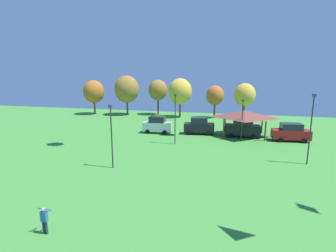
# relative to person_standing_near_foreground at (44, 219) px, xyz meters

# --- Properties ---
(person_standing_near_foreground) EXTENTS (0.52, 0.46, 1.59)m
(person_standing_near_foreground) POSITION_rel_person_standing_near_foreground_xyz_m (0.00, 0.00, 0.00)
(person_standing_near_foreground) COLOR navy
(person_standing_near_foreground) RESTS_ON ground
(parked_car_leftmost) EXTENTS (4.16, 2.11, 2.49)m
(parked_car_leftmost) POSITION_rel_person_standing_near_foreground_xyz_m (-1.06, 25.20, 0.33)
(parked_car_leftmost) COLOR silver
(parked_car_leftmost) RESTS_ON ground
(parked_car_second_from_left) EXTENTS (4.44, 2.30, 2.45)m
(parked_car_second_from_left) POSITION_rel_person_standing_near_foreground_xyz_m (4.94, 26.01, 0.32)
(parked_car_second_from_left) COLOR black
(parked_car_second_from_left) RESTS_ON ground
(parked_car_third_from_left) EXTENTS (4.72, 2.18, 2.62)m
(parked_car_third_from_left) POSITION_rel_person_standing_near_foreground_xyz_m (10.95, 25.74, 0.39)
(parked_car_third_from_left) COLOR black
(parked_car_third_from_left) RESTS_ON ground
(parked_car_rightmost_in_row) EXTENTS (4.74, 2.40, 2.32)m
(parked_car_rightmost_in_row) POSITION_rel_person_standing_near_foreground_xyz_m (16.96, 24.97, 0.26)
(parked_car_rightmost_in_row) COLOR maroon
(parked_car_rightmost_in_row) RESTS_ON ground
(park_pavilion) EXTENTS (6.85, 5.71, 3.60)m
(park_pavilion) POSITION_rel_person_standing_near_foreground_xyz_m (11.13, 26.50, 2.20)
(park_pavilion) COLOR brown
(park_pavilion) RESTS_ON ground
(light_post_0) EXTENTS (0.36, 0.20, 5.39)m
(light_post_0) POSITION_rel_person_standing_near_foreground_xyz_m (10.76, 23.54, 2.20)
(light_post_0) COLOR #2D2D33
(light_post_0) RESTS_ON ground
(light_post_1) EXTENTS (0.36, 0.20, 6.20)m
(light_post_1) POSITION_rel_person_standing_near_foreground_xyz_m (2.78, 19.85, 2.62)
(light_post_1) COLOR #2D2D33
(light_post_1) RESTS_ON ground
(light_post_2) EXTENTS (0.36, 0.20, 6.79)m
(light_post_2) POSITION_rel_person_standing_near_foreground_xyz_m (16.80, 15.85, 2.91)
(light_post_2) COLOR #2D2D33
(light_post_2) RESTS_ON ground
(light_post_3) EXTENTS (0.36, 0.20, 5.91)m
(light_post_3) POSITION_rel_person_standing_near_foreground_xyz_m (-0.99, 10.31, 2.46)
(light_post_3) COLOR #2D2D33
(light_post_3) RESTS_ON ground
(treeline_tree_0) EXTENTS (4.36, 4.36, 7.20)m
(treeline_tree_0) POSITION_rel_person_standing_near_foreground_xyz_m (-19.26, 39.20, 3.90)
(treeline_tree_0) COLOR brown
(treeline_tree_0) RESTS_ON ground
(treeline_tree_1) EXTENTS (5.08, 5.08, 8.18)m
(treeline_tree_1) POSITION_rel_person_standing_near_foreground_xyz_m (-12.11, 40.08, 4.49)
(treeline_tree_1) COLOR brown
(treeline_tree_1) RESTS_ON ground
(treeline_tree_2) EXTENTS (3.92, 3.92, 7.34)m
(treeline_tree_2) POSITION_rel_person_standing_near_foreground_xyz_m (-5.91, 42.01, 4.27)
(treeline_tree_2) COLOR brown
(treeline_tree_2) RESTS_ON ground
(treeline_tree_3) EXTENTS (4.61, 4.61, 7.67)m
(treeline_tree_3) POSITION_rel_person_standing_near_foreground_xyz_m (-0.74, 39.82, 4.24)
(treeline_tree_3) COLOR brown
(treeline_tree_3) RESTS_ON ground
(treeline_tree_4) EXTENTS (3.44, 3.44, 6.34)m
(treeline_tree_4) POSITION_rel_person_standing_near_foreground_xyz_m (5.97, 40.75, 3.53)
(treeline_tree_4) COLOR brown
(treeline_tree_4) RESTS_ON ground
(treeline_tree_5) EXTENTS (4.00, 4.00, 6.80)m
(treeline_tree_5) POSITION_rel_person_standing_near_foreground_xyz_m (11.54, 41.23, 3.70)
(treeline_tree_5) COLOR brown
(treeline_tree_5) RESTS_ON ground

